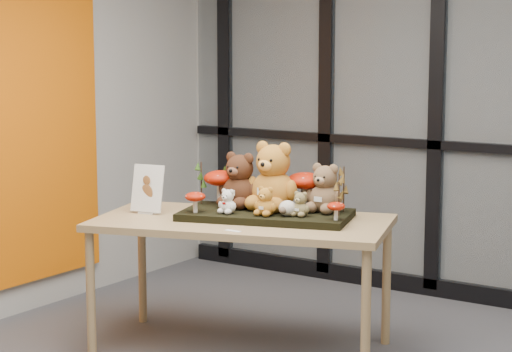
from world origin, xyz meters
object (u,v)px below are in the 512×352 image
Objects in this scene: bear_tan_back at (325,185)px; bear_beige_small at (301,203)px; plush_cream_hedgehog at (288,207)px; mushroom_front_right at (336,210)px; diorama_tray at (266,215)px; bear_pooh_yellow at (273,172)px; display_table at (242,231)px; bear_brown_medium at (240,177)px; bear_small_yellow at (266,200)px; bear_white_bow at (228,200)px; sign_holder at (147,191)px; mushroom_front_left at (195,201)px; mushroom_back_left at (221,186)px; mushroom_back_right at (305,189)px.

bear_tan_back reaches higher than bear_beige_small.
plush_cream_hedgehog is 0.88× the size of mushroom_front_right.
diorama_tray is 6.19× the size of bear_beige_small.
bear_tan_back is (0.28, 0.09, -0.06)m from bear_pooh_yellow.
display_table is 5.16× the size of bear_brown_medium.
bear_tan_back reaches higher than bear_small_yellow.
bear_small_yellow is at bearing -0.60° from bear_white_bow.
bear_white_bow and bear_beige_small have the same top height.
diorama_tray is at bearing 11.82° from sign_holder.
bear_white_bow is at bearing 24.59° from mushroom_front_left.
diorama_tray is 0.24m from bear_pooh_yellow.
plush_cream_hedgehog is (-0.06, -0.03, -0.03)m from bear_beige_small.
mushroom_back_left is (-0.35, 0.05, 0.13)m from diorama_tray.
bear_small_yellow is 0.22m from bear_white_bow.
mushroom_front_right is 0.38× the size of sign_holder.
mushroom_front_right is 1.13m from sign_holder.
bear_white_bow is 0.30m from mushroom_back_left.
display_table is 0.43m from mushroom_back_right.
bear_brown_medium is 1.16× the size of bear_tan_back.
bear_white_bow is (-0.14, -0.17, 0.10)m from diorama_tray.
plush_cream_hedgehog is 0.53m from mushroom_back_left.
mushroom_back_left is (-0.58, 0.07, 0.03)m from bear_beige_small.
display_table is 0.31m from mushroom_front_left.
mushroom_back_right is at bearing 15.91° from mushroom_back_left.
sign_holder is (-0.79, -0.44, -0.03)m from mushroom_back_right.
bear_brown_medium is at bearing 152.04° from diorama_tray.
bear_tan_back is at bearing 34.76° from mushroom_front_left.
bear_pooh_yellow is 0.48m from mushroom_front_right.
bear_tan_back is at bearing 20.87° from bear_white_bow.
bear_beige_small is at bearing -4.55° from display_table.
bear_beige_small is 0.23m from mushroom_back_right.
plush_cream_hedgehog is at bearing -134.37° from bear_tan_back.
bear_beige_small is 0.22m from mushroom_front_right.
bear_white_bow is (-0.43, -0.33, -0.07)m from bear_tan_back.
diorama_tray is at bearing 178.50° from mushroom_front_right.
bear_tan_back is at bearing 58.41° from bear_beige_small.
bear_beige_small is 0.69× the size of mushroom_back_left.
mushroom_front_left is (-0.31, -0.24, 0.08)m from diorama_tray.
mushroom_back_left is (-0.21, 0.22, 0.03)m from bear_white_bow.
mushroom_back_right is (0.49, 0.14, 0.01)m from mushroom_back_left.
bear_white_bow is (-0.21, -0.06, -0.01)m from bear_small_yellow.
bear_pooh_yellow is 0.29m from bear_beige_small.
bear_brown_medium is 0.38m from mushroom_back_right.
bear_pooh_yellow is 1.85× the size of mushroom_back_right.
bear_white_bow reaches higher than plush_cream_hedgehog.
mushroom_front_right is at bearing 3.11° from sign_holder.
mushroom_front_left is (-0.17, -0.08, -0.01)m from bear_white_bow.
mushroom_back_right is at bearing 44.00° from mushroom_front_left.
mushroom_back_left is (-0.14, 0.01, -0.06)m from bear_brown_medium.
sign_holder reaches higher than bear_small_yellow.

